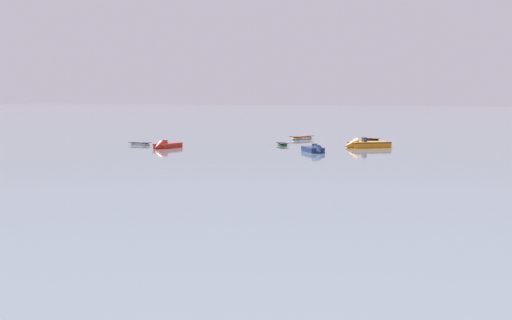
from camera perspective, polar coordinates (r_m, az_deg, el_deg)
The scene contains 7 objects.
rowboat_moored_1 at distance 90.47m, azimuth -9.61°, elevation 1.33°, with size 3.18×1.10×0.50m.
motorboat_moored_2 at distance 85.67m, azimuth 8.90°, elevation 1.21°, with size 5.50×5.55×1.99m.
rowboat_moored_3 at distance 88.28m, azimuth 2.20°, elevation 1.30°, with size 2.76×3.03×0.48m.
rowboat_moored_6 at distance 100.78m, azimuth 3.84°, elevation 1.83°, with size 2.47×4.70×0.71m.
motorboat_moored_4 at distance 77.85m, azimuth 4.90°, elevation 0.80°, with size 4.16×4.38×1.54m.
rowboat_moored_7 at distance 99.85m, azimuth 9.53°, elevation 1.70°, with size 3.09×2.07×0.46m.
motorboat_moored_5 at distance 84.41m, azimuth -7.60°, elevation 1.13°, with size 1.69×4.70×1.59m.
Camera 1 is at (25.33, -10.90, 6.42)m, focal length 48.14 mm.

